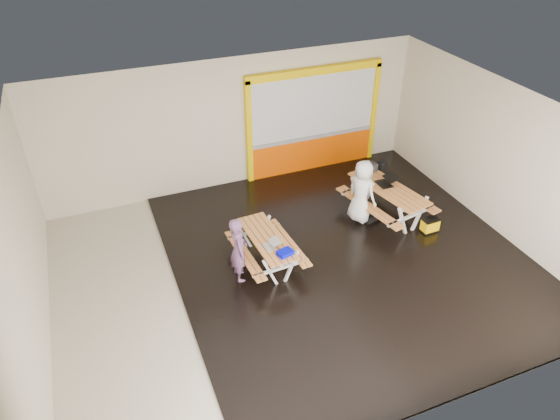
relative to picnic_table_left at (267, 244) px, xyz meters
name	(u,v)px	position (x,y,z in m)	size (l,w,h in m)	color
room	(297,202)	(0.51, -0.39, 1.18)	(10.02, 8.02, 3.52)	beige
deck	(346,255)	(1.76, -0.39, -0.54)	(7.50, 7.98, 0.05)	black
kiosk	(313,123)	(2.71, 3.54, 0.87)	(3.88, 0.16, 3.00)	#ED5100
picnic_table_left	(267,244)	(0.00, 0.00, 0.00)	(1.36, 1.92, 0.74)	#D48640
picnic_table_right	(388,195)	(3.38, 0.63, 0.09)	(1.87, 2.41, 0.87)	#D48640
person_left	(239,250)	(-0.69, -0.22, 0.21)	(0.55, 0.36, 1.50)	#6A456D
person_right	(362,191)	(2.66, 0.66, 0.33)	(0.77, 0.50, 1.58)	white
laptop_left	(271,245)	(-0.02, -0.33, 0.22)	(0.34, 0.31, 0.14)	silver
laptop_right	(386,182)	(3.42, 0.80, 0.35)	(0.47, 0.42, 0.20)	black
blue_pouch	(285,253)	(0.15, -0.68, 0.22)	(0.31, 0.22, 0.09)	#0307C5
toolbox	(368,168)	(3.30, 1.48, 0.39)	(0.49, 0.30, 0.26)	black
backpack	(381,170)	(3.74, 1.55, 0.22)	(0.34, 0.28, 0.48)	black
dark_case	(370,216)	(2.96, 0.64, -0.43)	(0.46, 0.34, 0.17)	black
fluke_bag	(430,225)	(4.00, -0.34, -0.35)	(0.42, 0.28, 0.35)	black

